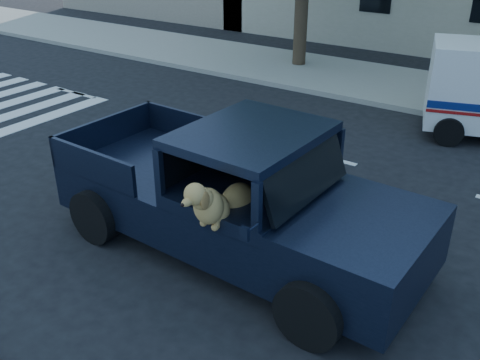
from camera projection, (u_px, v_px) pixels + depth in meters
The scene contains 4 objects.
ground at pixel (232, 224), 9.11m from camera, with size 120.00×120.00×0.00m, color black.
far_sidewalk at pixel (410, 88), 15.86m from camera, with size 60.00×4.00×0.15m, color gray.
lane_stripes at pixel (413, 180), 10.60m from camera, with size 21.60×0.14×0.01m, color silver, non-canonical shape.
pickup_truck at pixel (230, 209), 8.17m from camera, with size 5.85×3.04×2.07m.
Camera 1 is at (4.53, -6.36, 4.76)m, focal length 40.00 mm.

